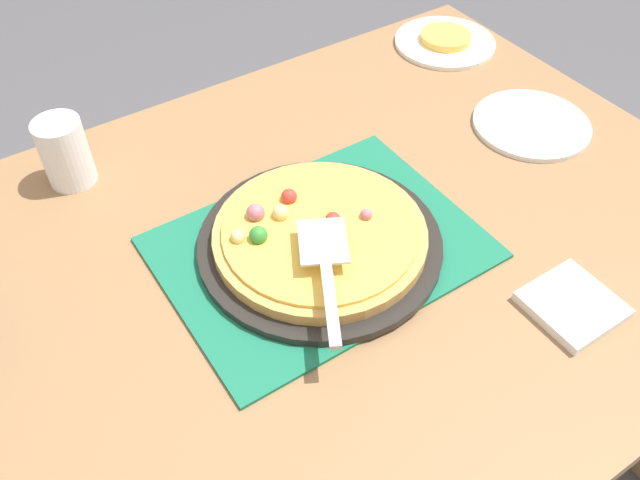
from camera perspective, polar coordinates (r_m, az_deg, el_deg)
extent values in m
plane|color=#4C4C51|center=(1.67, 0.00, -18.58)|extent=(8.00, 8.00, 0.00)
cube|color=olive|center=(1.05, 0.00, -1.32)|extent=(1.40, 1.00, 0.03)
cube|color=olive|center=(1.86, 9.11, 7.34)|extent=(0.07, 0.07, 0.72)
cube|color=#196B4C|center=(1.04, 0.00, -0.65)|extent=(0.48, 0.36, 0.01)
cylinder|color=black|center=(1.03, 0.00, -0.27)|extent=(0.38, 0.38, 0.01)
cylinder|color=tan|center=(1.02, 0.00, 0.39)|extent=(0.33, 0.33, 0.02)
cylinder|color=#EAB747|center=(1.01, 0.00, 0.90)|extent=(0.30, 0.30, 0.01)
sphere|color=#E5CC7F|center=(1.02, -3.39, 2.35)|extent=(0.03, 0.03, 0.03)
sphere|color=#B76675|center=(1.02, 4.00, 2.20)|extent=(0.02, 0.02, 0.02)
sphere|color=#B76675|center=(1.02, -5.56, 2.34)|extent=(0.03, 0.03, 0.03)
sphere|color=#338433|center=(0.99, -5.33, 0.41)|extent=(0.03, 0.03, 0.03)
sphere|color=red|center=(1.05, -2.68, 3.76)|extent=(0.03, 0.03, 0.03)
sphere|color=red|center=(1.01, 1.11, 1.79)|extent=(0.02, 0.02, 0.02)
sphere|color=#E5CC7F|center=(0.99, -7.06, 0.28)|extent=(0.02, 0.02, 0.02)
cylinder|color=white|center=(1.55, 10.67, 16.33)|extent=(0.22, 0.22, 0.01)
cylinder|color=white|center=(1.34, 17.70, 9.44)|extent=(0.22, 0.22, 0.01)
cylinder|color=#EAB747|center=(1.54, 10.74, 16.74)|extent=(0.11, 0.11, 0.02)
cylinder|color=white|center=(1.20, -21.07, 7.05)|extent=(0.08, 0.08, 0.12)
cube|color=silver|center=(0.95, 0.25, -0.10)|extent=(0.10, 0.11, 0.00)
cube|color=#B2B2B7|center=(0.88, 0.91, -5.51)|extent=(0.08, 0.13, 0.01)
cube|color=white|center=(1.02, 20.84, -5.24)|extent=(0.12, 0.12, 0.02)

